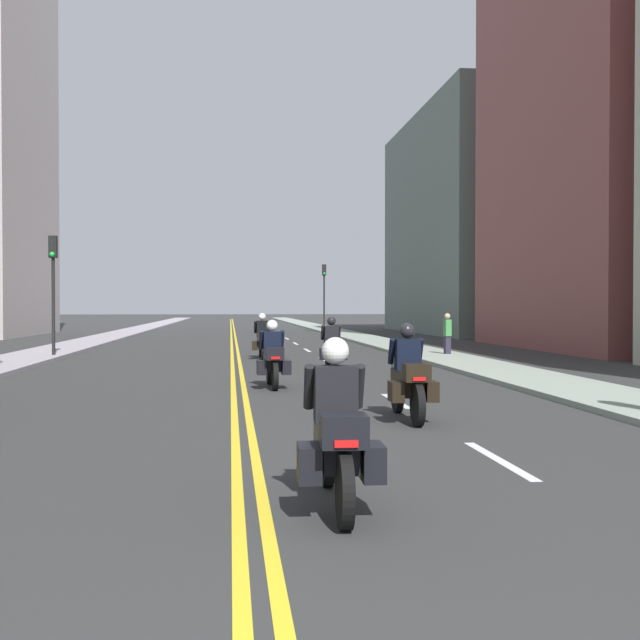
{
  "coord_description": "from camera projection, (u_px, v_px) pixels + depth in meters",
  "views": [
    {
      "loc": [
        -0.19,
        -1.24,
        1.89
      ],
      "look_at": [
        2.03,
        18.05,
        1.54
      ],
      "focal_mm": 43.88,
      "sensor_mm": 36.0,
      "label": 1
    }
  ],
  "objects": [
    {
      "name": "building_right_2",
      "position": [
        458.0,
        224.0,
        55.18
      ],
      "size": [
        6.23,
        21.39,
        15.34
      ],
      "color": "slate",
      "rests_on": "ground"
    },
    {
      "name": "motorcycle_0",
      "position": [
        337.0,
        438.0,
        7.26
      ],
      "size": [
        0.77,
        2.24,
        1.6
      ],
      "rotation": [
        0.0,
        0.0,
        -0.03
      ],
      "color": "black",
      "rests_on": "ground"
    },
    {
      "name": "traffic_light_near",
      "position": [
        53.0,
        274.0,
        28.27
      ],
      "size": [
        0.28,
        0.38,
        4.43
      ],
      "color": "black",
      "rests_on": "ground"
    },
    {
      "name": "pedestrian_1",
      "position": [
        447.0,
        334.0,
        28.94
      ],
      "size": [
        0.23,
        0.48,
        1.62
      ],
      "rotation": [
        0.0,
        0.0,
        1.59
      ],
      "color": "#272335",
      "rests_on": "ground"
    },
    {
      "name": "traffic_light_far",
      "position": [
        324.0,
        286.0,
        56.41
      ],
      "size": [
        0.28,
        0.38,
        4.9
      ],
      "color": "black",
      "rests_on": "ground"
    },
    {
      "name": "motorcycle_2",
      "position": [
        273.0,
        360.0,
        18.01
      ],
      "size": [
        0.78,
        2.13,
        1.57
      ],
      "rotation": [
        0.0,
        0.0,
        0.04
      ],
      "color": "black",
      "rests_on": "ground"
    },
    {
      "name": "motorcycle_1",
      "position": [
        408.0,
        380.0,
        12.9
      ],
      "size": [
        0.77,
        2.32,
        1.61
      ],
      "rotation": [
        0.0,
        0.0,
        -0.02
      ],
      "color": "black",
      "rests_on": "ground"
    },
    {
      "name": "motorcycle_3",
      "position": [
        332.0,
        349.0,
        22.73
      ],
      "size": [
        0.76,
        2.3,
        1.58
      ],
      "rotation": [
        0.0,
        0.0,
        -0.01
      ],
      "color": "black",
      "rests_on": "ground"
    },
    {
      "name": "centreline_yellow_outer",
      "position": [
        235.0,
        336.0,
        48.97
      ],
      "size": [
        0.12,
        132.0,
        0.01
      ],
      "primitive_type": "cube",
      "color": "yellow",
      "rests_on": "ground"
    },
    {
      "name": "motorcycle_4",
      "position": [
        262.0,
        341.0,
        28.15
      ],
      "size": [
        0.77,
        2.15,
        1.64
      ],
      "rotation": [
        0.0,
        0.0,
        0.01
      ],
      "color": "black",
      "rests_on": "ground"
    },
    {
      "name": "centreline_yellow_inner",
      "position": [
        231.0,
        336.0,
        48.95
      ],
      "size": [
        0.12,
        132.0,
        0.01
      ],
      "primitive_type": "cube",
      "color": "yellow",
      "rests_on": "ground"
    },
    {
      "name": "sidewalk_right",
      "position": [
        349.0,
        335.0,
        49.8
      ],
      "size": [
        2.36,
        144.0,
        0.12
      ],
      "primitive_type": "cube",
      "color": "gray",
      "rests_on": "ground"
    },
    {
      "name": "sidewalk_left",
      "position": [
        114.0,
        336.0,
        48.12
      ],
      "size": [
        2.36,
        144.0,
        0.12
      ],
      "primitive_type": "cube",
      "color": "#9B919E",
      "rests_on": "ground"
    },
    {
      "name": "lane_dashes_white",
      "position": [
        315.0,
        354.0,
        30.44
      ],
      "size": [
        0.14,
        56.4,
        0.01
      ],
      "color": "silver",
      "rests_on": "ground"
    },
    {
      "name": "ground_plane",
      "position": [
        233.0,
        336.0,
        48.96
      ],
      "size": [
        264.0,
        264.0,
        0.0
      ],
      "primitive_type": "plane",
      "color": "#2E2F2F"
    }
  ]
}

